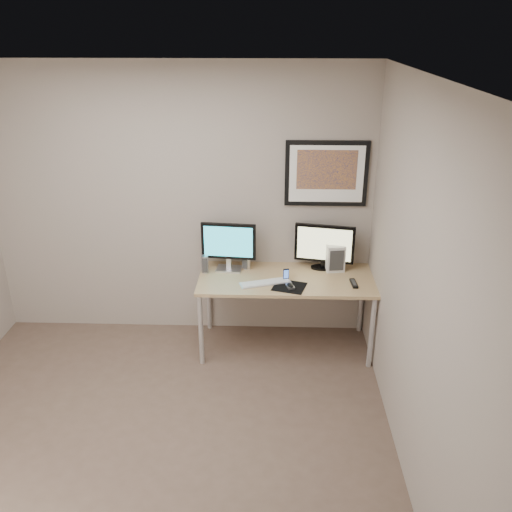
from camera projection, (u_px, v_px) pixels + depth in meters
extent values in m
plane|color=brown|center=(153.00, 443.00, 4.04)|extent=(3.60, 3.60, 0.00)
plane|color=white|center=(117.00, 78.00, 3.00)|extent=(3.60, 3.60, 0.00)
plane|color=gray|center=(180.00, 205.00, 5.08)|extent=(3.60, 0.00, 3.60)
plane|color=gray|center=(417.00, 291.00, 3.46)|extent=(0.00, 3.40, 3.40)
cube|color=#9F784D|center=(286.00, 279.00, 4.96)|extent=(1.60, 0.70, 0.03)
cylinder|color=silver|center=(201.00, 330.00, 4.84)|extent=(0.04, 0.04, 0.70)
cylinder|color=silver|center=(209.00, 297.00, 5.41)|extent=(0.04, 0.04, 0.70)
cylinder|color=silver|center=(372.00, 333.00, 4.80)|extent=(0.04, 0.04, 0.70)
cylinder|color=silver|center=(361.00, 300.00, 5.36)|extent=(0.04, 0.04, 0.70)
cube|color=black|center=(326.00, 174.00, 4.89)|extent=(0.75, 0.03, 0.60)
cube|color=white|center=(327.00, 174.00, 4.88)|extent=(0.67, 0.00, 0.52)
cube|color=orange|center=(327.00, 170.00, 4.86)|extent=(0.54, 0.00, 0.36)
cube|color=silver|center=(229.00, 269.00, 5.11)|extent=(0.25, 0.19, 0.02)
cube|color=silver|center=(229.00, 263.00, 5.08)|extent=(0.05, 0.04, 0.10)
cube|color=black|center=(229.00, 241.00, 5.00)|extent=(0.51, 0.08, 0.35)
cube|color=teal|center=(228.00, 242.00, 4.98)|extent=(0.45, 0.05, 0.29)
cube|color=black|center=(323.00, 267.00, 5.13)|extent=(0.26, 0.17, 0.02)
cube|color=black|center=(323.00, 264.00, 5.12)|extent=(0.06, 0.05, 0.05)
cube|color=black|center=(324.00, 244.00, 5.04)|extent=(0.55, 0.14, 0.36)
cube|color=beige|center=(325.00, 244.00, 5.02)|extent=(0.49, 0.10, 0.31)
cylinder|color=silver|center=(205.00, 264.00, 5.02)|extent=(0.08, 0.08, 0.17)
cylinder|color=silver|center=(247.00, 260.00, 5.10)|extent=(0.10, 0.10, 0.18)
cube|color=black|center=(286.00, 275.00, 4.88)|extent=(0.06, 0.06, 0.11)
cube|color=silver|center=(265.00, 283.00, 4.84)|extent=(0.47, 0.26, 0.02)
cube|color=black|center=(289.00, 287.00, 4.78)|extent=(0.33, 0.31, 0.00)
ellipsoid|color=black|center=(290.00, 286.00, 4.76)|extent=(0.08, 0.11, 0.03)
cube|color=black|center=(354.00, 283.00, 4.82)|extent=(0.06, 0.18, 0.02)
cube|color=silver|center=(335.00, 258.00, 5.05)|extent=(0.18, 0.15, 0.26)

